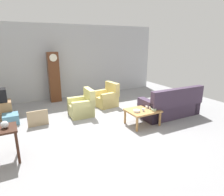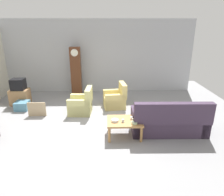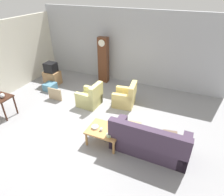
# 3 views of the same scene
# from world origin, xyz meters

# --- Properties ---
(ground_plane) EXTENTS (10.40, 10.40, 0.00)m
(ground_plane) POSITION_xyz_m (0.00, 0.00, 0.00)
(ground_plane) COLOR gray
(garage_door_wall) EXTENTS (8.40, 0.16, 3.20)m
(garage_door_wall) POSITION_xyz_m (0.00, 3.60, 1.60)
(garage_door_wall) COLOR #ADAFB5
(garage_door_wall) RESTS_ON ground_plane
(couch_floral) EXTENTS (2.11, 0.91, 1.04)m
(couch_floral) POSITION_xyz_m (2.10, -0.52, 0.35)
(couch_floral) COLOR #423347
(couch_floral) RESTS_ON ground_plane
(armchair_olive_near) EXTENTS (0.83, 0.80, 0.92)m
(armchair_olive_near) POSITION_xyz_m (-0.55, 0.98, 0.31)
(armchair_olive_near) COLOR #CCC67A
(armchair_olive_near) RESTS_ON ground_plane
(armchair_olive_far) EXTENTS (0.87, 0.85, 0.92)m
(armchair_olive_far) POSITION_xyz_m (0.67, 1.51, 0.31)
(armchair_olive_far) COLOR #DAC26E
(armchair_olive_far) RESTS_ON ground_plane
(coffee_table_wood) EXTENTS (0.96, 0.76, 0.48)m
(coffee_table_wood) POSITION_xyz_m (0.81, -0.64, 0.41)
(coffee_table_wood) COLOR #B27F47
(coffee_table_wood) RESTS_ON ground_plane
(grandfather_clock) EXTENTS (0.44, 0.30, 2.07)m
(grandfather_clock) POSITION_xyz_m (-0.99, 3.09, 1.04)
(grandfather_clock) COLOR #562D19
(grandfather_clock) RESTS_ON ground_plane
(tv_stand_cabinet) EXTENTS (0.68, 0.52, 0.60)m
(tv_stand_cabinet) POSITION_xyz_m (-3.04, 1.90, 0.30)
(tv_stand_cabinet) COLOR #997047
(tv_stand_cabinet) RESTS_ON ground_plane
(tv_crt) EXTENTS (0.48, 0.44, 0.42)m
(tv_crt) POSITION_xyz_m (-3.04, 1.90, 0.81)
(tv_crt) COLOR black
(tv_crt) RESTS_ON tv_stand_cabinet
(framed_picture_leaning) EXTENTS (0.60, 0.05, 0.49)m
(framed_picture_leaning) POSITION_xyz_m (-2.04, 0.77, 0.24)
(framed_picture_leaning) COLOR tan
(framed_picture_leaning) RESTS_ON ground_plane
(storage_box_blue) EXTENTS (0.46, 0.48, 0.31)m
(storage_box_blue) POSITION_xyz_m (-2.77, 1.36, 0.15)
(storage_box_blue) COLOR teal
(storage_box_blue) RESTS_ON ground_plane
(glass_dome_cloche) EXTENTS (0.16, 0.16, 0.16)m
(glass_dome_cloche) POSITION_xyz_m (-2.87, -0.83, 0.84)
(glass_dome_cloche) COLOR silver
(glass_dome_cloche) RESTS_ON console_table_dark
(cup_white_porcelain) EXTENTS (0.09, 0.09, 0.07)m
(cup_white_porcelain) POSITION_xyz_m (1.03, -0.58, 0.52)
(cup_white_porcelain) COLOR white
(cup_white_porcelain) RESTS_ON coffee_table_wood
(cup_blue_rimmed) EXTENTS (0.07, 0.07, 0.08)m
(cup_blue_rimmed) POSITION_xyz_m (0.76, -0.74, 0.52)
(cup_blue_rimmed) COLOR silver
(cup_blue_rimmed) RESTS_ON coffee_table_wood
(cup_cream_tall) EXTENTS (0.07, 0.07, 0.09)m
(cup_cream_tall) POSITION_xyz_m (1.04, -0.72, 0.52)
(cup_cream_tall) COLOR beige
(cup_cream_tall) RESTS_ON coffee_table_wood
(bowl_white_stacked) EXTENTS (0.20, 0.20, 0.06)m
(bowl_white_stacked) POSITION_xyz_m (0.55, -0.70, 0.51)
(bowl_white_stacked) COLOR white
(bowl_white_stacked) RESTS_ON coffee_table_wood
(bowl_shallow_green) EXTENTS (0.16, 0.16, 0.07)m
(bowl_shallow_green) POSITION_xyz_m (1.06, -0.86, 0.51)
(bowl_shallow_green) COLOR #B2C69E
(bowl_shallow_green) RESTS_ON coffee_table_wood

